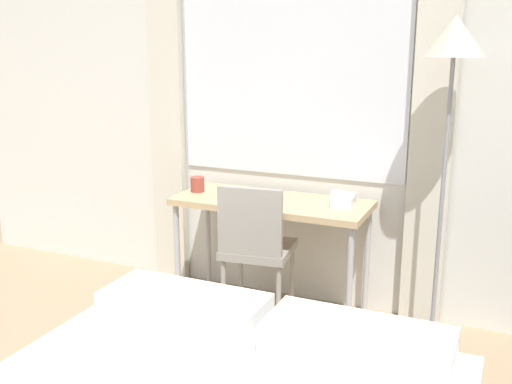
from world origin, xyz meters
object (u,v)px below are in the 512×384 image
telephone (344,200)px  mug (197,184)px  desk (271,211)px  book (254,199)px  standing_lamp (452,77)px  desk_chair (256,244)px

telephone → mug: (-0.96, -0.04, 0.01)m
desk → book: 0.14m
telephone → standing_lamp: bearing=-3.6°
book → desk: bearing=36.2°
desk → book: (-0.09, -0.07, 0.08)m
standing_lamp → book: bearing=-176.8°
desk → telephone: 0.46m
book → standing_lamp: bearing=3.2°
standing_lamp → book: size_ratio=6.78×
desk → mug: mug is taller
desk → standing_lamp: size_ratio=0.66×
desk_chair → telephone: bearing=19.5°
desk → telephone: bearing=3.9°
book → mug: 0.43m
standing_lamp → telephone: 0.92m
desk_chair → desk: bearing=77.9°
mug → desk_chair: bearing=-21.6°
desk → desk_chair: size_ratio=1.34×
standing_lamp → mug: 1.68m
standing_lamp → telephone: standing_lamp is taller
mug → book: bearing=-8.1°
telephone → book: 0.55m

